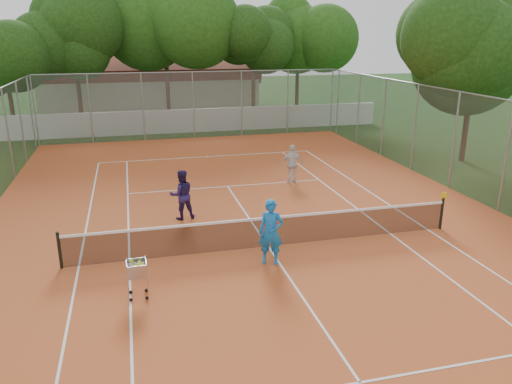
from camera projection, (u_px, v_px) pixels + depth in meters
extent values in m
plane|color=#15360E|center=(268.00, 247.00, 15.20)|extent=(120.00, 120.00, 0.00)
cube|color=#B85123|center=(268.00, 247.00, 15.20)|extent=(18.00, 34.00, 0.02)
cube|color=white|center=(268.00, 246.00, 15.19)|extent=(10.98, 23.78, 0.01)
cube|color=black|center=(268.00, 232.00, 15.04)|extent=(11.88, 0.10, 0.98)
cube|color=slate|center=(269.00, 184.00, 14.59)|extent=(18.00, 34.00, 4.00)
cube|color=white|center=(190.00, 121.00, 32.51)|extent=(26.00, 0.30, 1.50)
cube|color=beige|center=(150.00, 84.00, 40.83)|extent=(16.40, 9.00, 4.40)
cube|color=#14340D|center=(182.00, 51.00, 33.98)|extent=(29.00, 19.00, 10.00)
imported|color=blue|center=(271.00, 232.00, 13.83)|extent=(0.80, 0.68, 1.87)
imported|color=#261A4F|center=(182.00, 195.00, 17.22)|extent=(0.93, 0.77, 1.75)
imported|color=silver|center=(292.00, 164.00, 21.42)|extent=(1.00, 0.47, 1.67)
cube|color=#B0B1B7|center=(137.00, 278.00, 12.13)|extent=(0.52, 0.52, 1.04)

